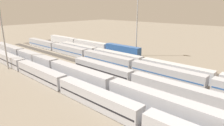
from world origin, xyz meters
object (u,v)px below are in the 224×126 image
train_on_track_5 (133,78)px  light_mast_1 (0,13)px  train_on_track_3 (107,59)px  train_on_track_7 (55,68)px  train_on_track_2 (142,63)px  light_mast_0 (138,10)px  train_on_track_0 (88,44)px  train_on_track_8 (64,84)px

train_on_track_5 → light_mast_1: light_mast_1 is taller
train_on_track_3 → light_mast_1: 38.79m
light_mast_1 → train_on_track_7: bearing=-158.1°
train_on_track_5 → train_on_track_3: bearing=-27.2°
train_on_track_7 → train_on_track_2: size_ratio=1.00×
train_on_track_2 → light_mast_0: bearing=-47.4°
train_on_track_3 → train_on_track_5: size_ratio=2.54×
train_on_track_5 → train_on_track_2: (6.92, -15.00, 0.02)m
train_on_track_7 → train_on_track_5: size_ratio=2.03×
train_on_track_0 → light_mast_0: 33.27m
train_on_track_7 → light_mast_0: 42.36m
train_on_track_3 → train_on_track_8: same height
train_on_track_7 → light_mast_0: size_ratio=3.03×
train_on_track_7 → train_on_track_5: (-22.81, -10.00, -0.62)m
train_on_track_3 → light_mast_0: bearing=-90.2°
train_on_track_0 → light_mast_0: size_ratio=2.10×
train_on_track_5 → train_on_track_8: bearing=54.4°
light_mast_0 → light_mast_1: (21.63, 45.96, -0.63)m
train_on_track_5 → train_on_track_8: same height
train_on_track_7 → train_on_track_8: train_on_track_7 is taller
train_on_track_3 → light_mast_1: bearing=51.7°
train_on_track_8 → light_mast_1: light_mast_1 is taller
train_on_track_8 → train_on_track_2: same height
train_on_track_3 → train_on_track_5: same height
train_on_track_8 → light_mast_0: (8.69, -43.61, 17.71)m
train_on_track_5 → train_on_track_8: (10.73, 15.00, -0.01)m
train_on_track_7 → train_on_track_0: (24.61, -35.00, -0.51)m
train_on_track_7 → light_mast_1: bearing=21.9°
train_on_track_2 → light_mast_1: light_mast_1 is taller
light_mast_1 → train_on_track_0: bearing=-81.4°
train_on_track_3 → train_on_track_8: 26.49m
train_on_track_7 → train_on_track_8: (-12.08, 5.00, -0.63)m
train_on_track_8 → light_mast_0: light_mast_0 is taller
train_on_track_0 → train_on_track_8: 54.28m
train_on_track_0 → train_on_track_8: train_on_track_0 is taller
train_on_track_5 → train_on_track_2: same height
train_on_track_7 → train_on_track_8: size_ratio=1.00×
train_on_track_2 → light_mast_0: light_mast_0 is taller
train_on_track_0 → light_mast_1: (-6.38, 42.34, 16.96)m
train_on_track_7 → light_mast_1: (18.23, 7.34, 16.46)m
train_on_track_0 → train_on_track_2: 41.72m
train_on_track_5 → light_mast_0: light_mast_0 is taller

